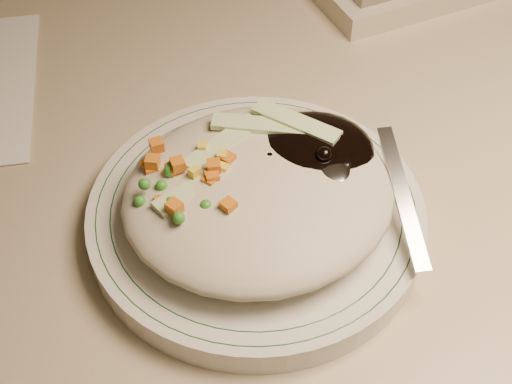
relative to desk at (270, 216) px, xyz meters
name	(u,v)px	position (x,y,z in m)	size (l,w,h in m)	color
desk	(270,216)	(0.00, 0.00, 0.00)	(1.40, 0.70, 0.74)	tan
plate	(256,216)	(-0.09, -0.16, 0.21)	(0.24, 0.24, 0.02)	silver
plate_rim	(256,207)	(-0.09, -0.16, 0.22)	(0.23, 0.23, 0.00)	#144723
meal	(262,185)	(-0.08, -0.16, 0.24)	(0.21, 0.19, 0.05)	#B0A88F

